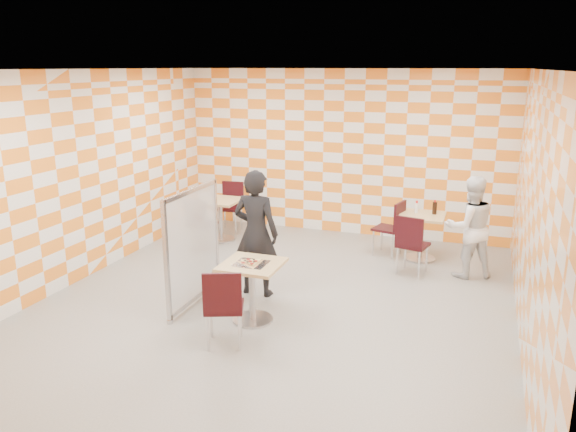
% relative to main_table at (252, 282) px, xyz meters
% --- Properties ---
extents(room_shell, '(7.00, 7.00, 7.00)m').
position_rel_main_table_xyz_m(room_shell, '(0.08, 1.15, 0.99)').
color(room_shell, gray).
rests_on(room_shell, ground).
extents(main_table, '(0.70, 0.70, 0.75)m').
position_rel_main_table_xyz_m(main_table, '(0.00, 0.00, 0.00)').
color(main_table, tan).
rests_on(main_table, ground).
extents(second_table, '(0.70, 0.70, 0.75)m').
position_rel_main_table_xyz_m(second_table, '(1.67, 3.01, 0.00)').
color(second_table, tan).
rests_on(second_table, ground).
extents(empty_table, '(0.70, 0.70, 0.75)m').
position_rel_main_table_xyz_m(empty_table, '(-1.84, 2.87, 0.00)').
color(empty_table, tan).
rests_on(empty_table, ground).
extents(chair_main_front, '(0.55, 0.55, 0.92)m').
position_rel_main_table_xyz_m(chair_main_front, '(-0.02, -0.74, 0.04)').
color(chair_main_front, black).
rests_on(chair_main_front, ground).
extents(chair_second_front, '(0.50, 0.51, 0.92)m').
position_rel_main_table_xyz_m(chair_second_front, '(1.61, 2.22, 0.04)').
color(chair_second_front, black).
rests_on(chair_second_front, ground).
extents(chair_second_side, '(0.52, 0.51, 0.92)m').
position_rel_main_table_xyz_m(chair_second_side, '(1.22, 3.03, 0.04)').
color(chair_second_side, black).
rests_on(chair_second_side, ground).
extents(chair_empty_near, '(0.43, 0.44, 0.92)m').
position_rel_main_table_xyz_m(chair_empty_near, '(-1.89, 2.17, 0.04)').
color(chair_empty_near, black).
rests_on(chair_empty_near, ground).
extents(chair_empty_far, '(0.45, 0.46, 0.92)m').
position_rel_main_table_xyz_m(chair_empty_far, '(-1.92, 3.53, 0.04)').
color(chair_empty_far, black).
rests_on(chair_empty_far, ground).
extents(partition, '(0.08, 1.38, 1.55)m').
position_rel_main_table_xyz_m(partition, '(-0.92, 0.24, 0.28)').
color(partition, white).
rests_on(partition, ground).
extents(man_dark, '(0.65, 0.44, 1.73)m').
position_rel_main_table_xyz_m(man_dark, '(-0.28, 0.81, 0.36)').
color(man_dark, black).
rests_on(man_dark, ground).
extents(man_white, '(0.91, 0.83, 1.52)m').
position_rel_main_table_xyz_m(man_white, '(2.41, 2.48, 0.25)').
color(man_white, white).
rests_on(man_white, ground).
extents(pizza_on_foil, '(0.40, 0.40, 0.04)m').
position_rel_main_table_xyz_m(pizza_on_foil, '(-0.00, -0.02, 0.26)').
color(pizza_on_foil, silver).
rests_on(pizza_on_foil, main_table).
extents(sport_bottle, '(0.06, 0.06, 0.20)m').
position_rel_main_table_xyz_m(sport_bottle, '(1.57, 3.09, 0.33)').
color(sport_bottle, white).
rests_on(sport_bottle, second_table).
extents(soda_bottle, '(0.07, 0.07, 0.23)m').
position_rel_main_table_xyz_m(soda_bottle, '(1.85, 3.10, 0.34)').
color(soda_bottle, black).
rests_on(soda_bottle, second_table).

